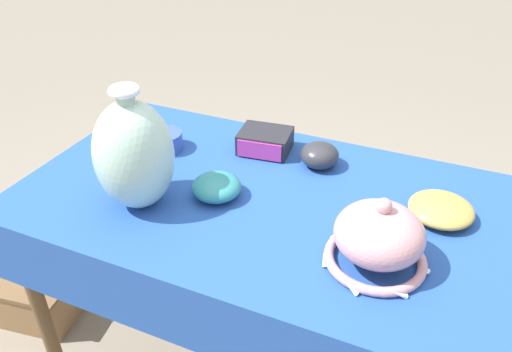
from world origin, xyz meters
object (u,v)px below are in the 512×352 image
object	(u,v)px
bowl_shallow_ochre	(441,209)
bowl_shallow_charcoal	(320,155)
vase_dome_bell	(378,239)
vase_tall_bulbous	(134,154)
bowl_shallow_teal	(217,187)
pot_squat_cobalt	(164,141)
wooden_crate	(30,284)
mosaic_tile_box	(265,141)

from	to	relation	value
bowl_shallow_ochre	bowl_shallow_charcoal	xyz separation A→B (m)	(-0.35, 0.12, 0.01)
vase_dome_bell	bowl_shallow_charcoal	size ratio (longest dim) A/B	2.15
vase_tall_bulbous	vase_dome_bell	world-z (taller)	vase_tall_bulbous
bowl_shallow_teal	bowl_shallow_ochre	bearing A→B (deg)	14.26
vase_tall_bulbous	pot_squat_cobalt	world-z (taller)	vase_tall_bulbous
bowl_shallow_teal	pot_squat_cobalt	bearing A→B (deg)	148.43
vase_dome_bell	bowl_shallow_ochre	bearing A→B (deg)	63.44
vase_dome_bell	bowl_shallow_charcoal	bearing A→B (deg)	124.61
bowl_shallow_charcoal	wooden_crate	bearing A→B (deg)	-167.05
bowl_shallow_teal	mosaic_tile_box	bearing A→B (deg)	85.41
vase_tall_bulbous	pot_squat_cobalt	bearing A→B (deg)	109.82
pot_squat_cobalt	bowl_shallow_ochre	xyz separation A→B (m)	(0.81, -0.02, -0.00)
pot_squat_cobalt	bowl_shallow_ochre	size ratio (longest dim) A/B	0.70
vase_dome_bell	bowl_shallow_charcoal	world-z (taller)	vase_dome_bell
vase_tall_bulbous	vase_dome_bell	bearing A→B (deg)	1.72
bowl_shallow_charcoal	bowl_shallow_teal	size ratio (longest dim) A/B	0.86
bowl_shallow_ochre	wooden_crate	world-z (taller)	bowl_shallow_ochre
mosaic_tile_box	bowl_shallow_ochre	size ratio (longest dim) A/B	1.03
pot_squat_cobalt	bowl_shallow_teal	bearing A→B (deg)	-31.57
mosaic_tile_box	wooden_crate	world-z (taller)	mosaic_tile_box
mosaic_tile_box	pot_squat_cobalt	distance (m)	0.31
pot_squat_cobalt	bowl_shallow_teal	world-z (taller)	bowl_shallow_teal
mosaic_tile_box	bowl_shallow_teal	world-z (taller)	mosaic_tile_box
pot_squat_cobalt	bowl_shallow_ochre	world-z (taller)	pot_squat_cobalt
pot_squat_cobalt	bowl_shallow_charcoal	world-z (taller)	bowl_shallow_charcoal
pot_squat_cobalt	wooden_crate	distance (m)	0.94
vase_tall_bulbous	bowl_shallow_charcoal	distance (m)	0.52
vase_tall_bulbous	bowl_shallow_teal	xyz separation A→B (m)	(0.17, 0.10, -0.11)
mosaic_tile_box	bowl_shallow_charcoal	distance (m)	0.18
wooden_crate	bowl_shallow_teal	bearing A→B (deg)	-8.92
wooden_crate	vase_dome_bell	bearing A→B (deg)	-12.52
vase_tall_bulbous	bowl_shallow_ochre	size ratio (longest dim) A/B	2.02
bowl_shallow_charcoal	bowl_shallow_teal	bearing A→B (deg)	-128.07
pot_squat_cobalt	wooden_crate	world-z (taller)	pot_squat_cobalt
mosaic_tile_box	bowl_shallow_charcoal	bearing A→B (deg)	-13.06
mosaic_tile_box	bowl_shallow_teal	distance (m)	0.28
vase_dome_bell	wooden_crate	distance (m)	1.51
vase_tall_bulbous	bowl_shallow_ochre	xyz separation A→B (m)	(0.71, 0.24, -0.12)
vase_dome_bell	bowl_shallow_teal	size ratio (longest dim) A/B	1.84
vase_tall_bulbous	bowl_shallow_teal	bearing A→B (deg)	32.09
pot_squat_cobalt	bowl_shallow_teal	size ratio (longest dim) A/B	0.86
mosaic_tile_box	bowl_shallow_charcoal	size ratio (longest dim) A/B	1.48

